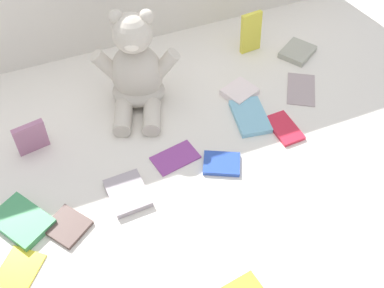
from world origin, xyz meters
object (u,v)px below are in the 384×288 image
at_px(book_case_1, 175,157).
at_px(book_case_9, 128,193).
at_px(book_case_0, 251,32).
at_px(book_case_3, 250,116).
at_px(book_case_5, 67,226).
at_px(book_case_2, 222,164).
at_px(book_case_13, 297,52).
at_px(book_case_12, 31,138).
at_px(book_case_6, 240,92).
at_px(teddy_bear, 136,72).
at_px(book_case_7, 17,273).
at_px(book_case_4, 301,89).
at_px(book_case_11, 284,128).
at_px(book_case_10, 22,221).

height_order(book_case_1, book_case_9, book_case_9).
xyz_separation_m(book_case_0, book_case_1, (-0.39, -0.34, -0.06)).
height_order(book_case_3, book_case_5, book_case_3).
relative_size(book_case_2, book_case_13, 0.90).
bearing_deg(book_case_12, book_case_6, -11.34).
distance_m(book_case_9, book_case_13, 0.75).
bearing_deg(book_case_5, book_case_0, -2.98).
bearing_deg(teddy_bear, book_case_9, -92.37).
relative_size(book_case_3, book_case_6, 1.53).
distance_m(book_case_3, book_case_7, 0.73).
relative_size(book_case_3, book_case_4, 1.00).
xyz_separation_m(teddy_bear, book_case_12, (-0.32, -0.07, -0.06)).
xyz_separation_m(teddy_bear, book_case_7, (-0.42, -0.42, -0.11)).
height_order(book_case_3, book_case_13, book_case_13).
relative_size(book_case_1, book_case_4, 0.86).
distance_m(book_case_6, book_case_7, 0.78).
distance_m(book_case_1, book_case_3, 0.26).
bearing_deg(book_case_3, book_case_7, -152.38).
height_order(book_case_2, book_case_6, book_case_6).
relative_size(book_case_1, book_case_3, 0.86).
xyz_separation_m(book_case_1, book_case_5, (-0.31, -0.10, 0.00)).
bearing_deg(book_case_2, book_case_3, -22.96).
distance_m(book_case_4, book_case_6, 0.19).
bearing_deg(book_case_11, teddy_bear, 139.42).
bearing_deg(book_case_4, book_case_7, 48.64).
height_order(book_case_11, book_case_13, book_case_13).
height_order(book_case_4, book_case_6, book_case_6).
bearing_deg(book_case_4, book_case_6, 15.11).
relative_size(teddy_bear, book_case_4, 2.15).
bearing_deg(book_case_12, book_case_1, -36.86).
height_order(book_case_1, book_case_7, same).
relative_size(book_case_2, book_case_12, 0.99).
xyz_separation_m(book_case_0, book_case_7, (-0.83, -0.52, -0.06)).
xyz_separation_m(book_case_9, book_case_12, (-0.19, 0.24, 0.04)).
bearing_deg(teddy_bear, book_case_0, 33.73).
height_order(teddy_bear, book_case_5, teddy_bear).
bearing_deg(book_case_12, book_case_10, -117.57).
bearing_deg(book_case_3, book_case_1, -158.15).
distance_m(teddy_bear, book_case_5, 0.47).
distance_m(book_case_5, book_case_12, 0.28).
relative_size(book_case_2, book_case_6, 1.05).
distance_m(book_case_4, book_case_12, 0.79).
bearing_deg(book_case_5, book_case_1, -17.12).
bearing_deg(book_case_12, book_case_13, -4.23).
bearing_deg(book_case_3, book_case_11, -38.39).
xyz_separation_m(book_case_0, book_case_10, (-0.80, -0.39, -0.06)).
distance_m(book_case_0, book_case_5, 0.83).
relative_size(book_case_4, book_case_11, 1.20).
bearing_deg(book_case_1, book_case_0, 120.73).
relative_size(book_case_0, book_case_3, 0.98).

